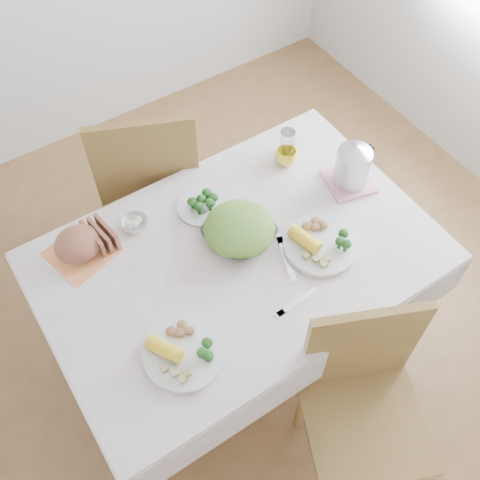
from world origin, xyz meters
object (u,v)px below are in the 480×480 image
dining_table (239,304)px  dinner_plate_left (184,353)px  dinner_plate_right (320,245)px  salad_bowl (239,234)px  chair_near (364,424)px  chair_far (152,181)px  electric_kettle (353,163)px  yellow_mug (286,156)px

dining_table → dinner_plate_left: bearing=-147.3°
dining_table → dinner_plate_left: (-0.38, -0.24, 0.40)m
dinner_plate_right → salad_bowl: bearing=139.9°
salad_bowl → dinner_plate_left: bearing=-144.2°
dining_table → salad_bowl: 0.43m
chair_near → chair_far: bearing=117.2°
chair_near → chair_far: 1.50m
salad_bowl → dinner_plate_left: salad_bowl is taller
dining_table → dinner_plate_right: dinner_plate_right is taller
salad_bowl → electric_kettle: bearing=-0.9°
yellow_mug → dinner_plate_right: bearing=-109.1°
dinner_plate_left → chair_near: bearing=-45.8°
dining_table → salad_bowl: bearing=54.7°
dinner_plate_right → yellow_mug: bearing=70.9°
chair_far → yellow_mug: bearing=156.2°
salad_bowl → yellow_mug: bearing=30.5°
chair_far → dinner_plate_right: 1.01m
electric_kettle → yellow_mug: bearing=144.1°
dining_table → chair_far: 0.78m
chair_near → dinner_plate_right: (0.20, 0.58, 0.31)m
chair_near → salad_bowl: 0.85m
chair_far → salad_bowl: 0.78m
chair_far → dinner_plate_left: chair_far is taller
chair_far → dinner_plate_left: bearing=93.1°
dinner_plate_left → chair_far: bearing=70.0°
yellow_mug → electric_kettle: bearing=-57.3°
chair_far → yellow_mug: (0.45, -0.48, 0.33)m
dinner_plate_left → electric_kettle: 1.02m
chair_far → electric_kettle: same height
dinner_plate_left → dinner_plate_right: (0.67, 0.10, 0.00)m
yellow_mug → chair_near: bearing=-109.1°
dining_table → dinner_plate_right: 0.51m
dinner_plate_left → dinner_plate_right: size_ratio=0.97×
dinner_plate_right → electric_kettle: bearing=32.6°
yellow_mug → electric_kettle: (0.15, -0.24, 0.08)m
dining_table → dinner_plate_left: size_ratio=4.95×
dinner_plate_left → yellow_mug: size_ratio=3.06×
electric_kettle → dinner_plate_right: bearing=-125.9°
yellow_mug → salad_bowl: bearing=-149.5°
chair_far → chair_near: bearing=116.8°
chair_near → yellow_mug: (0.35, 1.02, 0.33)m
salad_bowl → chair_near: bearing=-87.0°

